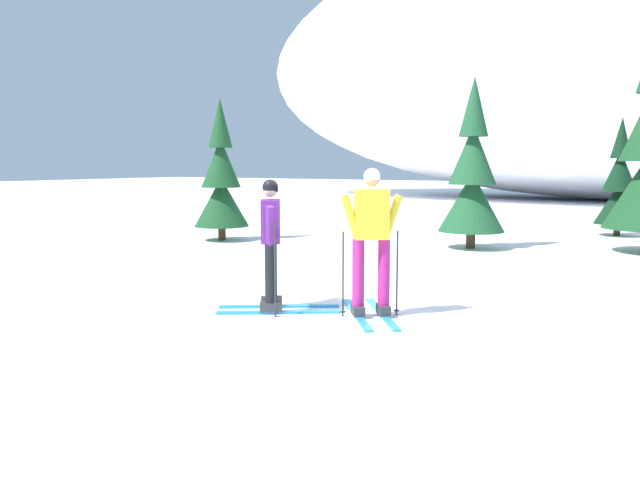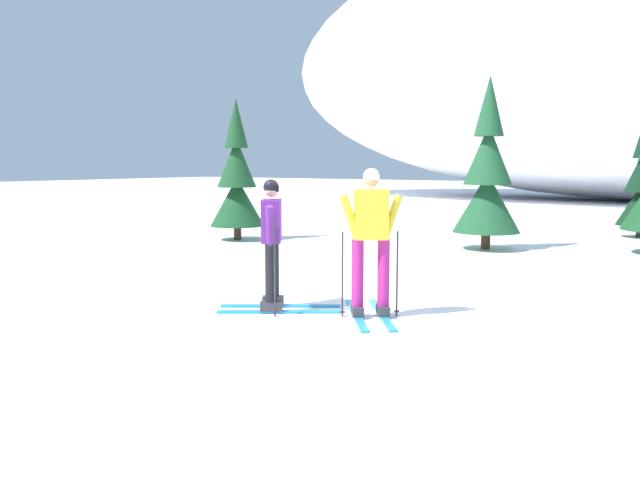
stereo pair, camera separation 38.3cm
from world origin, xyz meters
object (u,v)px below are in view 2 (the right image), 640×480
object	(u,v)px
pine_tree_left	(487,177)
skier_yellow_jacket	(371,240)
skier_purple_jacket	(272,242)
pine_tree_far_left	(237,181)

from	to	relation	value
pine_tree_left	skier_yellow_jacket	bearing A→B (deg)	-81.48
skier_purple_jacket	pine_tree_left	xyz separation A→B (m)	(0.20, 7.46, 0.70)
pine_tree_far_left	pine_tree_left	distance (m)	6.06
skier_purple_jacket	skier_yellow_jacket	xyz separation A→B (m)	(1.26, 0.36, 0.07)
skier_purple_jacket	pine_tree_left	world-z (taller)	pine_tree_left
skier_yellow_jacket	pine_tree_far_left	size ratio (longest dim) A/B	0.53
pine_tree_far_left	skier_yellow_jacket	bearing A→B (deg)	-38.08
skier_yellow_jacket	pine_tree_far_left	distance (m)	8.74
skier_yellow_jacket	pine_tree_left	world-z (taller)	pine_tree_left
skier_purple_jacket	skier_yellow_jacket	world-z (taller)	skier_yellow_jacket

